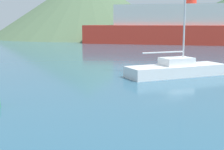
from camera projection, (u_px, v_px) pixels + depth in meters
name	position (u px, v px, depth m)	size (l,w,h in m)	color
sailboat_inner	(176.00, 68.00, 20.86)	(6.79, 5.65, 11.40)	white
ferry_distant	(190.00, 27.00, 52.25)	(36.07, 8.36, 8.14)	red
hill_west	(87.00, 6.00, 79.17)	(47.53, 47.53, 15.63)	#4C6647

